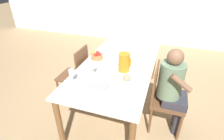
{
  "coord_description": "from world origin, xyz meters",
  "views": [
    {
      "loc": [
        0.62,
        -2.16,
        1.96
      ],
      "look_at": [
        0.0,
        -0.31,
        0.82
      ],
      "focal_mm": 28.0,
      "sensor_mm": 36.0,
      "label": 1
    }
  ],
  "objects_px": {
    "wine_glass_water": "(72,73)",
    "fruit_bowl": "(97,56)",
    "chair_opposite": "(76,74)",
    "red_pitcher": "(124,62)",
    "wine_glass_juice": "(93,66)",
    "teacup_across": "(123,58)",
    "teacup_near_person": "(85,71)",
    "serving_tray": "(98,84)",
    "bread_plate": "(127,79)",
    "person_seated": "(173,86)",
    "chair_person_side": "(163,97)"
  },
  "relations": [
    {
      "from": "wine_glass_water",
      "to": "fruit_bowl",
      "type": "bearing_deg",
      "value": 87.47
    },
    {
      "from": "chair_opposite",
      "to": "red_pitcher",
      "type": "xyz_separation_m",
      "value": [
        0.81,
        -0.12,
        0.4
      ]
    },
    {
      "from": "red_pitcher",
      "to": "wine_glass_juice",
      "type": "bearing_deg",
      "value": -146.95
    },
    {
      "from": "wine_glass_juice",
      "to": "fruit_bowl",
      "type": "xyz_separation_m",
      "value": [
        -0.14,
        0.44,
        -0.08
      ]
    },
    {
      "from": "wine_glass_juice",
      "to": "teacup_across",
      "type": "height_order",
      "value": "wine_glass_juice"
    },
    {
      "from": "red_pitcher",
      "to": "teacup_near_person",
      "type": "distance_m",
      "value": 0.52
    },
    {
      "from": "fruit_bowl",
      "to": "teacup_near_person",
      "type": "bearing_deg",
      "value": -87.7
    },
    {
      "from": "red_pitcher",
      "to": "serving_tray",
      "type": "distance_m",
      "value": 0.49
    },
    {
      "from": "red_pitcher",
      "to": "bread_plate",
      "type": "bearing_deg",
      "value": -66.14
    },
    {
      "from": "chair_opposite",
      "to": "person_seated",
      "type": "bearing_deg",
      "value": -96.69
    },
    {
      "from": "wine_glass_water",
      "to": "chair_person_side",
      "type": "bearing_deg",
      "value": 21.13
    },
    {
      "from": "chair_person_side",
      "to": "chair_opposite",
      "type": "xyz_separation_m",
      "value": [
        -1.36,
        0.17,
        0.0
      ]
    },
    {
      "from": "red_pitcher",
      "to": "teacup_across",
      "type": "distance_m",
      "value": 0.34
    },
    {
      "from": "chair_opposite",
      "to": "person_seated",
      "type": "relative_size",
      "value": 0.79
    },
    {
      "from": "person_seated",
      "to": "wine_glass_water",
      "type": "distance_m",
      "value": 1.24
    },
    {
      "from": "person_seated",
      "to": "fruit_bowl",
      "type": "relative_size",
      "value": 6.71
    },
    {
      "from": "chair_person_side",
      "to": "red_pitcher",
      "type": "relative_size",
      "value": 3.78
    },
    {
      "from": "chair_opposite",
      "to": "red_pitcher",
      "type": "distance_m",
      "value": 0.91
    },
    {
      "from": "wine_glass_water",
      "to": "fruit_bowl",
      "type": "height_order",
      "value": "wine_glass_water"
    },
    {
      "from": "chair_opposite",
      "to": "fruit_bowl",
      "type": "height_order",
      "value": "chair_opposite"
    },
    {
      "from": "chair_person_side",
      "to": "chair_opposite",
      "type": "distance_m",
      "value": 1.37
    },
    {
      "from": "chair_person_side",
      "to": "fruit_bowl",
      "type": "height_order",
      "value": "chair_person_side"
    },
    {
      "from": "chair_opposite",
      "to": "fruit_bowl",
      "type": "xyz_separation_m",
      "value": [
        0.33,
        0.1,
        0.32
      ]
    },
    {
      "from": "bread_plate",
      "to": "chair_person_side",
      "type": "bearing_deg",
      "value": 20.94
    },
    {
      "from": "teacup_across",
      "to": "bread_plate",
      "type": "relative_size",
      "value": 0.66
    },
    {
      "from": "person_seated",
      "to": "chair_opposite",
      "type": "bearing_deg",
      "value": -96.69
    },
    {
      "from": "chair_person_side",
      "to": "serving_tray",
      "type": "bearing_deg",
      "value": -63.43
    },
    {
      "from": "teacup_near_person",
      "to": "wine_glass_water",
      "type": "bearing_deg",
      "value": -100.98
    },
    {
      "from": "chair_opposite",
      "to": "wine_glass_juice",
      "type": "distance_m",
      "value": 0.7
    },
    {
      "from": "teacup_across",
      "to": "serving_tray",
      "type": "bearing_deg",
      "value": -98.17
    },
    {
      "from": "chair_person_side",
      "to": "red_pitcher",
      "type": "distance_m",
      "value": 0.68
    },
    {
      "from": "red_pitcher",
      "to": "wine_glass_water",
      "type": "relative_size",
      "value": 1.44
    },
    {
      "from": "chair_opposite",
      "to": "teacup_across",
      "type": "xyz_separation_m",
      "value": [
        0.72,
        0.19,
        0.3
      ]
    },
    {
      "from": "chair_opposite",
      "to": "wine_glass_juice",
      "type": "xyz_separation_m",
      "value": [
        0.46,
        -0.34,
        0.4
      ]
    },
    {
      "from": "teacup_near_person",
      "to": "wine_glass_juice",
      "type": "bearing_deg",
      "value": -1.66
    },
    {
      "from": "teacup_near_person",
      "to": "serving_tray",
      "type": "height_order",
      "value": "teacup_near_person"
    },
    {
      "from": "chair_person_side",
      "to": "person_seated",
      "type": "height_order",
      "value": "person_seated"
    },
    {
      "from": "red_pitcher",
      "to": "wine_glass_juice",
      "type": "relative_size",
      "value": 1.41
    },
    {
      "from": "bread_plate",
      "to": "teacup_across",
      "type": "bearing_deg",
      "value": 109.8
    },
    {
      "from": "red_pitcher",
      "to": "wine_glass_juice",
      "type": "height_order",
      "value": "red_pitcher"
    },
    {
      "from": "chair_person_side",
      "to": "wine_glass_juice",
      "type": "height_order",
      "value": "wine_glass_juice"
    },
    {
      "from": "wine_glass_water",
      "to": "teacup_near_person",
      "type": "height_order",
      "value": "wine_glass_water"
    },
    {
      "from": "person_seated",
      "to": "wine_glass_juice",
      "type": "height_order",
      "value": "person_seated"
    },
    {
      "from": "person_seated",
      "to": "red_pitcher",
      "type": "height_order",
      "value": "person_seated"
    },
    {
      "from": "chair_opposite",
      "to": "chair_person_side",
      "type": "bearing_deg",
      "value": -97.1
    },
    {
      "from": "teacup_near_person",
      "to": "bread_plate",
      "type": "height_order",
      "value": "bread_plate"
    },
    {
      "from": "person_seated",
      "to": "red_pitcher",
      "type": "xyz_separation_m",
      "value": [
        -0.64,
        0.05,
        0.19
      ]
    },
    {
      "from": "chair_opposite",
      "to": "teacup_near_person",
      "type": "xyz_separation_m",
      "value": [
        0.35,
        -0.34,
        0.3
      ]
    },
    {
      "from": "chair_person_side",
      "to": "person_seated",
      "type": "relative_size",
      "value": 0.79
    },
    {
      "from": "serving_tray",
      "to": "bread_plate",
      "type": "distance_m",
      "value": 0.36
    }
  ]
}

